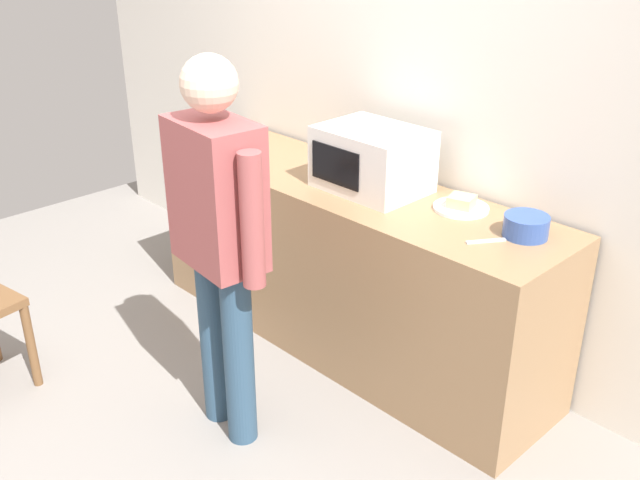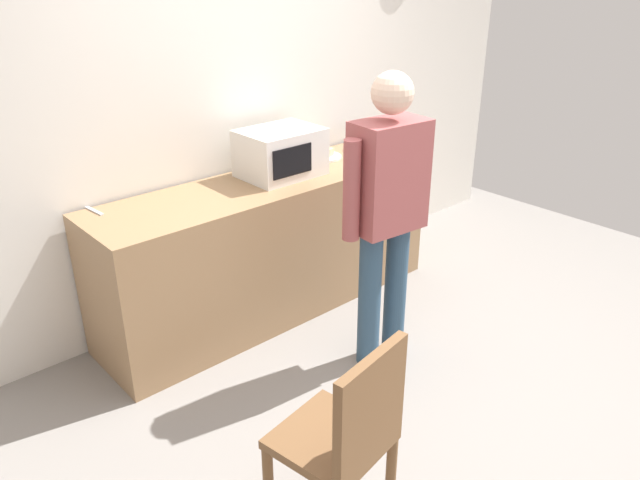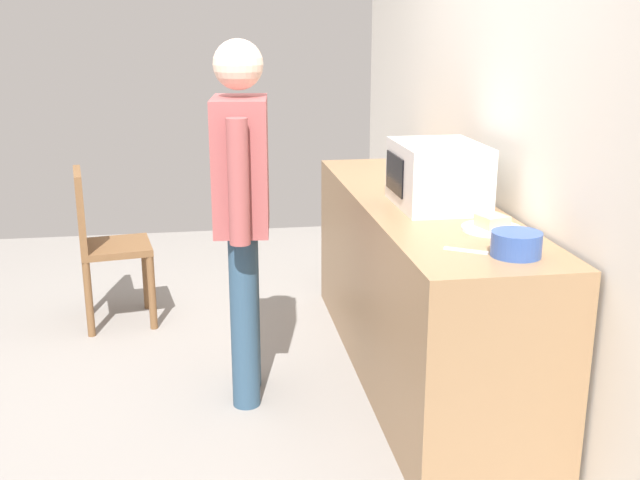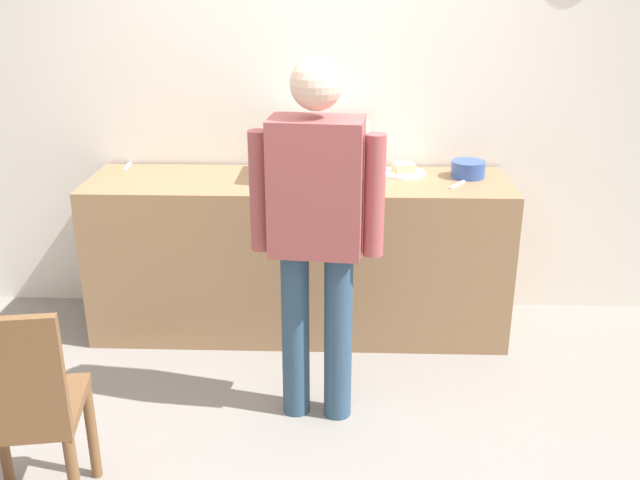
% 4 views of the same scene
% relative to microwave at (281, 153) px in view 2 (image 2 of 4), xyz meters
% --- Properties ---
extents(ground_plane, '(6.00, 6.00, 0.00)m').
position_rel_microwave_xyz_m(ground_plane, '(-0.08, -1.26, -1.06)').
color(ground_plane, gray).
extents(back_wall, '(5.40, 0.13, 2.60)m').
position_rel_microwave_xyz_m(back_wall, '(-0.08, 0.34, 0.24)').
color(back_wall, silver).
rests_on(back_wall, ground_plane).
extents(kitchen_counter, '(2.35, 0.62, 0.91)m').
position_rel_microwave_xyz_m(kitchen_counter, '(-0.13, -0.04, -0.61)').
color(kitchen_counter, '#93704C').
rests_on(kitchen_counter, ground_plane).
extents(microwave, '(0.50, 0.39, 0.30)m').
position_rel_microwave_xyz_m(microwave, '(0.00, 0.00, 0.00)').
color(microwave, silver).
rests_on(microwave, kitchen_counter).
extents(sandwich_plate, '(0.25, 0.25, 0.07)m').
position_rel_microwave_xyz_m(sandwich_plate, '(0.46, 0.10, -0.13)').
color(sandwich_plate, white).
rests_on(sandwich_plate, kitchen_counter).
extents(salad_bowl, '(0.19, 0.19, 0.09)m').
position_rel_microwave_xyz_m(salad_bowl, '(0.82, 0.05, -0.10)').
color(salad_bowl, '#33519E').
rests_on(salad_bowl, kitchen_counter).
extents(fork_utensil, '(0.04, 0.17, 0.01)m').
position_rel_microwave_xyz_m(fork_utensil, '(-1.16, 0.20, -0.15)').
color(fork_utensil, silver).
rests_on(fork_utensil, kitchen_counter).
extents(spoon_utensil, '(0.11, 0.15, 0.01)m').
position_rel_microwave_xyz_m(spoon_utensil, '(0.73, -0.11, -0.15)').
color(spoon_utensil, silver).
rests_on(spoon_utensil, kitchen_counter).
extents(person_standing, '(0.59, 0.28, 1.69)m').
position_rel_microwave_xyz_m(person_standing, '(0.00, -0.92, -0.08)').
color(person_standing, '#2D4A63').
rests_on(person_standing, ground_plane).
extents(wooden_chair, '(0.46, 0.46, 0.94)m').
position_rel_microwave_xyz_m(wooden_chair, '(-1.05, -1.70, -0.54)').
color(wooden_chair, brown).
rests_on(wooden_chair, ground_plane).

